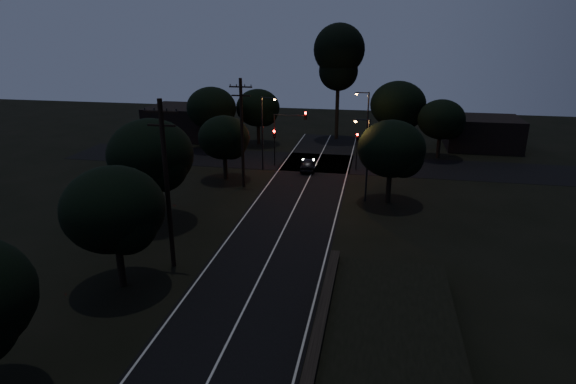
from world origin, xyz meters
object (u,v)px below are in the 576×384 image
(tall_pine, at_px, (339,57))
(signal_left, at_px, (274,141))
(car, at_px, (308,164))
(streetlight_a, at_px, (264,128))
(streetlight_b, at_px, (366,121))
(signal_mast, at_px, (289,128))
(utility_pole_mid, at_px, (167,183))
(signal_right, at_px, (357,144))
(streetlight_c, at_px, (366,154))
(utility_pole_far, at_px, (242,132))

(tall_pine, distance_m, signal_left, 18.06)
(car, bearing_deg, streetlight_a, 2.41)
(tall_pine, distance_m, streetlight_b, 13.50)
(signal_mast, bearing_deg, utility_pole_mid, -97.04)
(signal_right, bearing_deg, streetlight_c, -82.98)
(utility_pole_mid, bearing_deg, streetlight_b, 68.70)
(streetlight_c, bearing_deg, utility_pole_mid, -128.26)
(streetlight_b, xyz_separation_m, car, (-5.90, -5.30, -3.96))
(tall_pine, height_order, streetlight_a, tall_pine)
(streetlight_c, bearing_deg, tall_pine, 100.93)
(streetlight_b, bearing_deg, car, -138.11)
(signal_left, bearing_deg, signal_right, 0.00)
(streetlight_a, bearing_deg, signal_right, 11.34)
(utility_pole_mid, relative_size, signal_mast, 1.76)
(signal_mast, relative_size, car, 1.57)
(signal_right, relative_size, streetlight_a, 0.51)
(utility_pole_far, xyz_separation_m, streetlight_c, (11.83, -2.00, -1.13))
(utility_pole_mid, relative_size, signal_right, 2.68)
(utility_pole_far, distance_m, streetlight_c, 12.05)
(signal_left, relative_size, signal_right, 1.00)
(streetlight_a, xyz_separation_m, car, (4.71, 0.70, -3.96))
(utility_pole_mid, height_order, streetlight_a, utility_pole_mid)
(signal_left, bearing_deg, car, -17.77)
(utility_pole_mid, xyz_separation_m, signal_left, (1.40, 24.99, -2.90))
(signal_right, xyz_separation_m, signal_mast, (-7.51, 0.00, 1.50))
(tall_pine, relative_size, signal_mast, 2.48)
(signal_mast, bearing_deg, signal_right, -0.03)
(streetlight_c, relative_size, car, 1.88)
(car, bearing_deg, signal_left, -23.87)
(tall_pine, distance_m, streetlight_a, 19.27)
(utility_pole_mid, distance_m, streetlight_b, 31.15)
(signal_mast, bearing_deg, tall_pine, 75.38)
(streetlight_c, bearing_deg, utility_pole_far, 170.40)
(streetlight_a, relative_size, streetlight_b, 1.00)
(utility_pole_far, height_order, streetlight_c, utility_pole_far)
(streetlight_a, bearing_deg, streetlight_c, -35.69)
(signal_left, height_order, streetlight_c, streetlight_c)
(signal_mast, relative_size, streetlight_c, 0.83)
(signal_right, height_order, car, signal_right)
(utility_pole_far, bearing_deg, streetlight_a, 83.41)
(signal_left, bearing_deg, utility_pole_far, -99.94)
(tall_pine, bearing_deg, utility_pole_far, -106.93)
(utility_pole_far, relative_size, streetlight_a, 1.31)
(utility_pole_mid, bearing_deg, signal_mast, 82.96)
(utility_pole_mid, height_order, utility_pole_far, utility_pole_mid)
(utility_pole_mid, relative_size, tall_pine, 0.71)
(tall_pine, distance_m, car, 19.44)
(utility_pole_mid, bearing_deg, signal_left, 86.79)
(utility_pole_mid, height_order, signal_mast, utility_pole_mid)
(signal_right, distance_m, car, 5.77)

